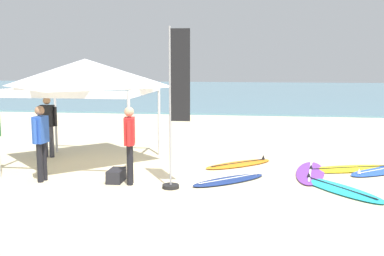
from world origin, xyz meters
The scene contains 13 objects.
ground_plane centered at (0.00, 0.00, 0.00)m, with size 80.00×80.00×0.00m, color beige.
sea centered at (0.00, 30.42, 0.05)m, with size 80.00×36.00×0.10m, color #568499.
canopy_tent centered at (-2.77, 0.63, 2.39)m, with size 3.25×3.25×2.75m.
surfboard_cyan centered at (3.32, -0.91, 0.04)m, with size 1.87×2.28×0.19m.
surfboard_navy centered at (0.98, -0.51, 0.04)m, with size 1.80×1.69×0.19m.
surfboard_orange centered at (1.13, 1.19, 0.04)m, with size 1.91×1.73×0.19m.
surfboard_purple centered at (2.87, 0.50, 0.04)m, with size 0.97×2.50×0.19m.
surfboard_yellow centered at (3.90, 1.04, 0.04)m, with size 2.66×1.47×0.19m.
person_red centered at (-1.17, -1.02, 0.99)m, with size 0.29×0.54×1.71m.
person_blue centered at (-3.20, -1.07, 0.99)m, with size 0.25×0.55×1.71m.
person_black centered at (-4.24, 1.46, 0.99)m, with size 0.55×0.24×1.71m.
banner_flag centered at (-0.10, -1.25, 1.57)m, with size 0.60×0.36×3.40m.
gear_bag_near_tent centered at (-1.54, -0.88, 0.14)m, with size 0.60×0.32×0.28m, color #232328.
Camera 1 is at (1.61, -10.75, 2.68)m, focal length 43.61 mm.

